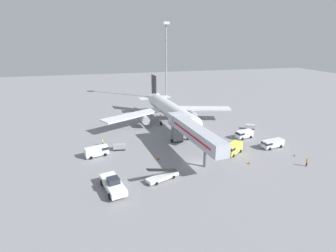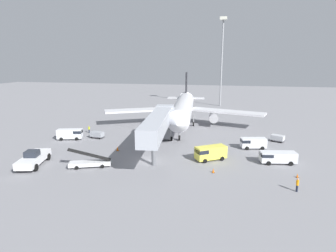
% 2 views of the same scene
% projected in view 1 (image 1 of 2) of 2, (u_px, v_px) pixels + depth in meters
% --- Properties ---
extents(ground_plane, '(300.00, 300.00, 0.00)m').
position_uv_depth(ground_plane, '(196.00, 164.00, 53.64)').
color(ground_plane, gray).
extents(airplane_at_gate, '(40.13, 39.09, 12.77)m').
position_uv_depth(airplane_at_gate, '(170.00, 110.00, 76.31)').
color(airplane_at_gate, silver).
rests_on(airplane_at_gate, ground).
extents(jet_bridge, '(5.62, 22.71, 7.16)m').
position_uv_depth(jet_bridge, '(192.00, 131.00, 56.38)').
color(jet_bridge, '#B2B7C1').
rests_on(jet_bridge, ground).
extents(pushback_tug, '(4.36, 7.86, 2.52)m').
position_uv_depth(pushback_tug, '(113.00, 184.00, 43.94)').
color(pushback_tug, white).
rests_on(pushback_tug, ground).
extents(belt_loader_truck, '(6.50, 3.98, 3.06)m').
position_uv_depth(belt_loader_truck, '(162.00, 176.00, 47.40)').
color(belt_loader_truck, white).
rests_on(belt_loader_truck, ground).
extents(service_van_far_center, '(5.37, 4.49, 2.31)m').
position_uv_depth(service_van_far_center, '(233.00, 148.00, 57.98)').
color(service_van_far_center, '#E5DB4C').
rests_on(service_van_far_center, ground).
extents(service_van_mid_right, '(5.31, 3.20, 2.16)m').
position_uv_depth(service_van_mid_right, '(97.00, 151.00, 56.85)').
color(service_van_mid_right, white).
rests_on(service_van_mid_right, ground).
extents(service_van_rear_right, '(4.88, 2.82, 2.01)m').
position_uv_depth(service_van_rear_right, '(244.00, 134.00, 67.09)').
color(service_van_rear_right, white).
rests_on(service_van_rear_right, ground).
extents(service_van_near_center, '(5.81, 2.87, 1.90)m').
position_uv_depth(service_van_near_center, '(272.00, 143.00, 61.23)').
color(service_van_near_center, silver).
rests_on(service_van_near_center, ground).
extents(baggage_cart_mid_center, '(2.87, 1.82, 1.36)m').
position_uv_depth(baggage_cart_mid_center, '(119.00, 147.00, 60.13)').
color(baggage_cart_mid_center, '#38383D').
rests_on(baggage_cart_mid_center, ground).
extents(baggage_cart_far_left, '(2.89, 2.44, 1.38)m').
position_uv_depth(baggage_cart_far_left, '(250.00, 127.00, 73.75)').
color(baggage_cart_far_left, '#38383D').
rests_on(baggage_cart_far_left, ground).
extents(ground_crew_worker_foreground, '(0.48, 0.48, 1.80)m').
position_uv_depth(ground_crew_worker_foreground, '(307.00, 162.00, 52.34)').
color(ground_crew_worker_foreground, '#1E2333').
rests_on(ground_crew_worker_foreground, ground).
extents(ground_crew_worker_midground, '(0.44, 0.44, 1.72)m').
position_uv_depth(ground_crew_worker_midground, '(102.00, 142.00, 62.43)').
color(ground_crew_worker_midground, '#1E2333').
rests_on(ground_crew_worker_midground, ground).
extents(safety_cone_alpha, '(0.36, 0.36, 0.56)m').
position_uv_depth(safety_cone_alpha, '(295.00, 155.00, 57.12)').
color(safety_cone_alpha, black).
rests_on(safety_cone_alpha, ground).
extents(safety_cone_bravo, '(0.42, 0.42, 0.64)m').
position_uv_depth(safety_cone_bravo, '(249.00, 162.00, 53.60)').
color(safety_cone_bravo, black).
rests_on(safety_cone_bravo, ground).
extents(safety_cone_charlie, '(0.50, 0.50, 0.76)m').
position_uv_depth(safety_cone_charlie, '(158.00, 158.00, 55.50)').
color(safety_cone_charlie, black).
rests_on(safety_cone_charlie, ground).
extents(apron_light_mast, '(2.40, 2.40, 30.59)m').
position_uv_depth(apron_light_mast, '(166.00, 48.00, 105.22)').
color(apron_light_mast, '#93969B').
rests_on(apron_light_mast, ground).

